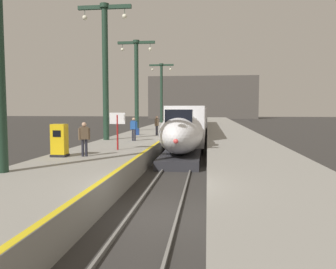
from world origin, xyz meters
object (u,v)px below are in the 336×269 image
(station_column_distant, at_px, (161,87))
(rolling_suitcase, at_px, (137,132))
(passenger_far_waiting, at_px, (134,127))
(passenger_mid_platform, at_px, (84,136))
(ticket_machine_yellow, at_px, (59,142))
(station_column_mid, at_px, (105,60))
(departure_info_board, at_px, (117,123))
(station_column_far, at_px, (136,77))
(highspeed_train_main, at_px, (192,122))
(passenger_near_edge, at_px, (157,124))

(station_column_distant, relative_size, rolling_suitcase, 9.85)
(station_column_distant, bearing_deg, passenger_far_waiting, -85.93)
(passenger_mid_platform, distance_m, ticket_machine_yellow, 1.24)
(station_column_mid, xyz_separation_m, departure_info_board, (2.46, -5.89, -4.45))
(station_column_far, height_order, passenger_far_waiting, station_column_far)
(highspeed_train_main, height_order, passenger_near_edge, highspeed_train_main)
(station_column_mid, bearing_deg, highspeed_train_main, 63.90)
(passenger_near_edge, bearing_deg, departure_info_board, -93.80)
(station_column_mid, xyz_separation_m, passenger_mid_platform, (1.54, -8.68, -4.97))
(station_column_far, bearing_deg, ticket_machine_yellow, -89.00)
(passenger_near_edge, distance_m, passenger_mid_platform, 13.35)
(passenger_mid_platform, distance_m, rolling_suitcase, 13.40)
(passenger_mid_platform, height_order, departure_info_board, departure_info_board)
(highspeed_train_main, relative_size, station_column_far, 4.07)
(passenger_far_waiting, bearing_deg, station_column_mid, 166.28)
(highspeed_train_main, bearing_deg, departure_info_board, -100.85)
(station_column_far, xyz_separation_m, station_column_distant, (0.00, 19.76, 0.06))
(station_column_far, bearing_deg, passenger_near_edge, -64.22)
(station_column_distant, bearing_deg, rolling_suitcase, -87.03)
(station_column_distant, distance_m, passenger_far_waiting, 31.86)
(rolling_suitcase, bearing_deg, station_column_far, 101.95)
(station_column_mid, height_order, passenger_far_waiting, station_column_mid)
(rolling_suitcase, height_order, departure_info_board, departure_info_board)
(passenger_mid_platform, bearing_deg, highspeed_train_main, 78.13)
(ticket_machine_yellow, bearing_deg, passenger_far_waiting, 77.26)
(station_column_mid, bearing_deg, rolling_suitcase, 73.91)
(passenger_far_waiting, relative_size, departure_info_board, 0.80)
(passenger_far_waiting, bearing_deg, ticket_machine_yellow, -102.74)
(rolling_suitcase, height_order, ticket_machine_yellow, ticket_machine_yellow)
(passenger_far_waiting, xyz_separation_m, rolling_suitcase, (-0.88, 5.25, -0.69))
(highspeed_train_main, height_order, departure_info_board, highspeed_train_main)
(highspeed_train_main, bearing_deg, rolling_suitcase, -121.75)
(highspeed_train_main, relative_size, station_column_mid, 3.89)
(departure_info_board, bearing_deg, passenger_far_waiting, 92.48)
(highspeed_train_main, xyz_separation_m, station_column_mid, (-5.90, -12.05, 5.09))
(passenger_far_waiting, height_order, rolling_suitcase, passenger_far_waiting)
(station_column_mid, bearing_deg, passenger_near_edge, 55.34)
(station_column_mid, relative_size, station_column_distant, 1.03)
(station_column_far, distance_m, passenger_near_edge, 8.67)
(highspeed_train_main, height_order, ticket_machine_yellow, highspeed_train_main)
(station_column_far, distance_m, passenger_mid_platform, 20.41)
(highspeed_train_main, bearing_deg, station_column_far, -170.97)
(highspeed_train_main, distance_m, rolling_suitcase, 8.65)
(ticket_machine_yellow, bearing_deg, highspeed_train_main, 75.14)
(passenger_near_edge, relative_size, rolling_suitcase, 1.72)
(highspeed_train_main, bearing_deg, passenger_mid_platform, -101.87)
(station_column_mid, bearing_deg, passenger_mid_platform, -79.91)
(passenger_mid_platform, relative_size, departure_info_board, 0.80)
(passenger_far_waiting, bearing_deg, departure_info_board, -87.52)
(station_column_mid, height_order, passenger_near_edge, station_column_mid)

